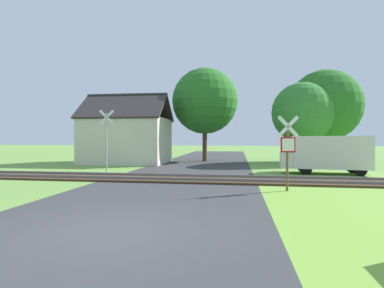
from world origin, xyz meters
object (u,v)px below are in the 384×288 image
at_px(house, 127,139).
at_px(tree_far, 324,106).
at_px(stop_sign_near, 288,148).
at_px(tree_right, 302,113).
at_px(mail_truck, 327,153).
at_px(tree_center, 205,101).
at_px(crossing_sign_far, 106,137).

bearing_deg(house, tree_far, 10.10).
height_order(stop_sign_near, house, house).
xyz_separation_m(tree_right, mail_truck, (-0.08, -7.14, -2.98)).
relative_size(tree_center, tree_far, 1.05).
height_order(tree_center, mail_truck, tree_center).
distance_m(crossing_sign_far, tree_right, 16.01).
xyz_separation_m(stop_sign_near, tree_right, (3.33, 13.52, 2.50)).
xyz_separation_m(stop_sign_near, crossing_sign_far, (-9.59, 4.30, 0.45)).
bearing_deg(tree_right, stop_sign_near, -103.82).
xyz_separation_m(stop_sign_near, tree_far, (5.54, 15.32, 3.22)).
bearing_deg(tree_right, tree_center, 169.92).
distance_m(house, tree_far, 17.37).
bearing_deg(house, tree_right, 4.88).
xyz_separation_m(crossing_sign_far, tree_center, (4.65, 10.70, 3.33)).
relative_size(tree_center, mail_truck, 1.69).
relative_size(crossing_sign_far, tree_right, 0.56).
xyz_separation_m(crossing_sign_far, tree_far, (15.14, 11.02, 2.77)).
distance_m(house, tree_right, 14.82).
relative_size(crossing_sign_far, house, 0.53).
relative_size(tree_right, mail_truck, 1.33).
relative_size(stop_sign_near, tree_center, 0.35).
relative_size(stop_sign_near, tree_far, 0.37).
xyz_separation_m(house, tree_far, (16.80, 3.33, 2.89)).
distance_m(stop_sign_near, house, 16.45).
xyz_separation_m(house, tree_right, (14.58, 1.53, 2.16)).
xyz_separation_m(tree_center, tree_right, (8.27, -1.47, -1.28)).
xyz_separation_m(tree_far, mail_truck, (-2.29, -8.94, -3.71)).
bearing_deg(tree_right, mail_truck, -90.60).
distance_m(tree_center, tree_far, 10.51).
distance_m(crossing_sign_far, tree_far, 18.93).
relative_size(house, tree_center, 0.83).
bearing_deg(tree_center, house, -154.59).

